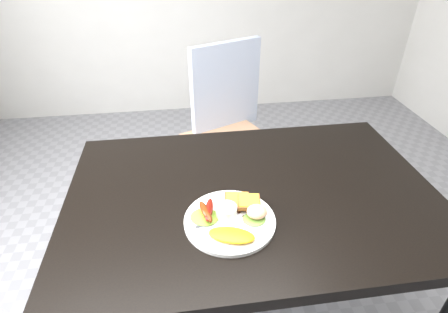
# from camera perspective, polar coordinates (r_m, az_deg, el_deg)

# --- Properties ---
(dining_table) EXTENTS (1.20, 0.80, 0.04)m
(dining_table) POSITION_cam_1_polar(r_m,az_deg,el_deg) (1.16, 4.69, -6.32)
(dining_table) COLOR black
(dining_table) RESTS_ON ground
(dining_chair) EXTENTS (0.57, 0.57, 0.05)m
(dining_chair) POSITION_cam_1_polar(r_m,az_deg,el_deg) (1.96, 1.09, 2.00)
(dining_chair) COLOR tan
(dining_chair) RESTS_ON ground
(person) EXTENTS (0.68, 0.57, 1.62)m
(person) POSITION_cam_1_polar(r_m,az_deg,el_deg) (1.50, -7.01, 6.98)
(person) COLOR navy
(person) RESTS_ON ground
(plate) EXTENTS (0.27, 0.27, 0.01)m
(plate) POSITION_cam_1_polar(r_m,az_deg,el_deg) (1.03, 0.94, -10.44)
(plate) COLOR white
(plate) RESTS_ON dining_table
(lettuce_left) EXTENTS (0.10, 0.10, 0.01)m
(lettuce_left) POSITION_cam_1_polar(r_m,az_deg,el_deg) (1.03, -3.19, -9.81)
(lettuce_left) COLOR #5A8624
(lettuce_left) RESTS_ON plate
(lettuce_right) EXTENTS (0.07, 0.07, 0.01)m
(lettuce_right) POSITION_cam_1_polar(r_m,az_deg,el_deg) (1.03, 4.94, -10.13)
(lettuce_right) COLOR olive
(lettuce_right) RESTS_ON plate
(omelette) EXTENTS (0.14, 0.10, 0.02)m
(omelette) POSITION_cam_1_polar(r_m,az_deg,el_deg) (0.97, 1.25, -12.72)
(omelette) COLOR yellow
(omelette) RESTS_ON plate
(sausage_a) EXTENTS (0.05, 0.10, 0.02)m
(sausage_a) POSITION_cam_1_polar(r_m,az_deg,el_deg) (1.02, -3.01, -8.98)
(sausage_a) COLOR #5E200A
(sausage_a) RESTS_ON lettuce_left
(sausage_b) EXTENTS (0.04, 0.10, 0.02)m
(sausage_b) POSITION_cam_1_polar(r_m,az_deg,el_deg) (1.03, -2.48, -8.68)
(sausage_b) COLOR maroon
(sausage_b) RESTS_ON lettuce_left
(ramekin) EXTENTS (0.07, 0.07, 0.04)m
(ramekin) POSITION_cam_1_polar(r_m,az_deg,el_deg) (1.03, 0.38, -8.98)
(ramekin) COLOR white
(ramekin) RESTS_ON plate
(toast_a) EXTENTS (0.09, 0.09, 0.01)m
(toast_a) POSITION_cam_1_polar(r_m,az_deg,el_deg) (1.08, 2.14, -7.31)
(toast_a) COLOR brown
(toast_a) RESTS_ON plate
(toast_b) EXTENTS (0.08, 0.08, 0.01)m
(toast_b) POSITION_cam_1_polar(r_m,az_deg,el_deg) (1.06, 4.10, -7.41)
(toast_b) COLOR brown
(toast_b) RESTS_ON toast_a
(potato_salad) EXTENTS (0.06, 0.06, 0.03)m
(potato_salad) POSITION_cam_1_polar(r_m,az_deg,el_deg) (1.02, 5.39, -8.95)
(potato_salad) COLOR beige
(potato_salad) RESTS_ON lettuce_right
(fork) EXTENTS (0.14, 0.06, 0.00)m
(fork) POSITION_cam_1_polar(r_m,az_deg,el_deg) (1.02, -0.92, -10.32)
(fork) COLOR #ADAFB7
(fork) RESTS_ON plate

